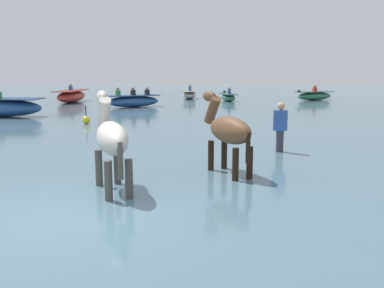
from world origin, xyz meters
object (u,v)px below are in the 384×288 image
object	(u,v)px
horse_trailing_pinto	(111,140)
person_onlooker_left	(280,131)
horse_lead_bay	(228,132)
boat_distant_east	(189,95)
boat_far_offshore	(71,96)
boat_near_starboard	(228,97)
channel_buoy	(86,120)
boat_mid_outer	(133,101)
boat_mid_channel	(314,96)
boat_near_port	(1,107)

from	to	relation	value
horse_trailing_pinto	person_onlooker_left	world-z (taller)	horse_trailing_pinto
horse_lead_bay	boat_distant_east	xyz separation A→B (m)	(-5.06, 21.98, -0.60)
person_onlooker_left	boat_far_offshore	bearing A→B (deg)	131.86
horse_lead_bay	boat_near_starboard	xyz separation A→B (m)	(-2.05, 20.31, -0.64)
boat_far_offshore	person_onlooker_left	distance (m)	19.78
channel_buoy	boat_distant_east	bearing A→B (deg)	84.67
boat_distant_east	person_onlooker_left	xyz separation A→B (m)	(6.19, -19.34, 0.27)
boat_mid_outer	person_onlooker_left	xyz separation A→B (m)	(8.08, -12.06, 0.21)
boat_distant_east	boat_mid_channel	size ratio (longest dim) A/B	0.93
horse_lead_bay	channel_buoy	bearing A→B (deg)	131.94
boat_mid_outer	boat_near_starboard	bearing A→B (deg)	48.80
horse_trailing_pinto	boat_near_port	bearing A→B (deg)	131.83
boat_mid_channel	boat_near_port	size ratio (longest dim) A/B	0.72
horse_trailing_pinto	person_onlooker_left	distance (m)	5.30
channel_buoy	boat_near_port	bearing A→B (deg)	160.65
boat_distant_east	boat_near_starboard	size ratio (longest dim) A/B	1.02
person_onlooker_left	boat_near_port	bearing A→B (deg)	153.42
horse_lead_bay	boat_mid_channel	xyz separation A→B (m)	(3.80, 22.10, -0.59)
horse_trailing_pinto	boat_near_starboard	distance (m)	21.99
boat_far_offshore	boat_mid_outer	bearing A→B (deg)	-27.56
boat_distant_east	person_onlooker_left	distance (m)	20.31
boat_distant_east	channel_buoy	world-z (taller)	boat_distant_east
boat_near_starboard	horse_trailing_pinto	bearing A→B (deg)	-89.72
boat_far_offshore	boat_mid_outer	size ratio (longest dim) A/B	1.30
boat_mid_outer	boat_distant_east	bearing A→B (deg)	75.41
boat_distant_east	boat_far_offshore	bearing A→B (deg)	-146.69
horse_lead_bay	horse_trailing_pinto	xyz separation A→B (m)	(-1.94, -1.67, 0.04)
boat_mid_channel	boat_mid_outer	bearing A→B (deg)	-145.46
boat_far_offshore	boat_near_starboard	xyz separation A→B (m)	(10.02, 2.94, -0.13)
boat_near_port	channel_buoy	xyz separation A→B (m)	(4.98, -1.75, -0.26)
horse_trailing_pinto	boat_mid_channel	world-z (taller)	horse_trailing_pinto
boat_mid_outer	boat_near_starboard	world-z (taller)	boat_mid_outer
boat_distant_east	boat_far_offshore	distance (m)	8.39
boat_far_offshore	boat_mid_channel	size ratio (longest dim) A/B	1.43
boat_mid_outer	person_onlooker_left	bearing A→B (deg)	-56.18
boat_far_offshore	channel_buoy	xyz separation A→B (m)	(5.63, -10.20, -0.22)
boat_far_offshore	person_onlooker_left	size ratio (longest dim) A/B	2.51
boat_near_starboard	channel_buoy	world-z (taller)	boat_near_starboard
horse_lead_bay	boat_far_offshore	size ratio (longest dim) A/B	0.49
horse_trailing_pinto	boat_mid_channel	xyz separation A→B (m)	(5.74, 23.77, -0.63)
horse_lead_bay	boat_mid_outer	bearing A→B (deg)	115.32
boat_distant_east	horse_lead_bay	bearing A→B (deg)	-77.04
horse_lead_bay	boat_near_port	distance (m)	14.49
person_onlooker_left	boat_distant_east	bearing A→B (deg)	107.74
boat_mid_outer	boat_mid_channel	xyz separation A→B (m)	(10.75, 7.40, -0.05)
horse_lead_bay	horse_trailing_pinto	distance (m)	2.56
horse_lead_bay	boat_mid_outer	xyz separation A→B (m)	(-6.95, 14.70, -0.54)
person_onlooker_left	channel_buoy	world-z (taller)	person_onlooker_left
horse_lead_bay	person_onlooker_left	world-z (taller)	horse_lead_bay
boat_far_offshore	channel_buoy	bearing A→B (deg)	-61.11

